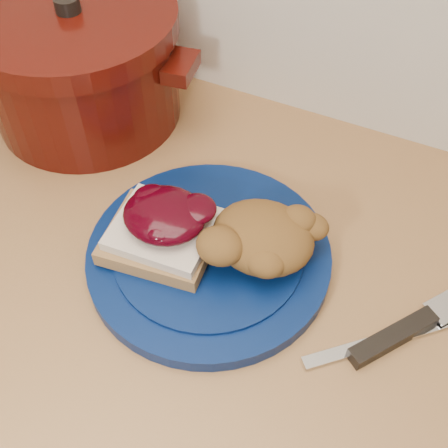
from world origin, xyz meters
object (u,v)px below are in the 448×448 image
at_px(chef_knife, 421,321).
at_px(butter_knife, 385,340).
at_px(pepper_grinder, 26,59).
at_px(dutch_oven, 81,64).
at_px(plate, 209,255).

bearing_deg(chef_knife, butter_knife, 176.41).
relative_size(chef_knife, pepper_grinder, 2.03).
relative_size(chef_knife, dutch_oven, 0.73).
relative_size(plate, chef_knife, 1.15).
distance_m(chef_knife, pepper_grinder, 0.65).
bearing_deg(butter_knife, plate, 133.30).
bearing_deg(pepper_grinder, chef_knife, -13.54).
distance_m(plate, butter_knife, 0.22).
relative_size(plate, pepper_grinder, 2.34).
distance_m(chef_knife, butter_knife, 0.05).
distance_m(dutch_oven, pepper_grinder, 0.10).
height_order(butter_knife, dutch_oven, dutch_oven).
bearing_deg(plate, butter_knife, -4.19).
xyz_separation_m(dutch_oven, pepper_grinder, (-0.10, -0.00, -0.02)).
relative_size(butter_knife, pepper_grinder, 1.53).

